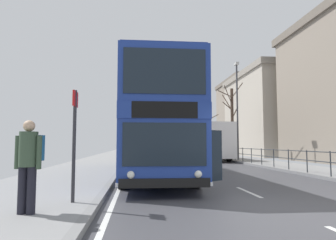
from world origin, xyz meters
The scene contains 11 objects.
ground centered at (-0.72, 0.00, 0.04)m, with size 15.80×140.00×0.20m.
double_decker_bus_main centered at (-2.59, 7.19, 2.25)m, with size 3.22×11.61×4.29m.
background_bus_far_lane centered at (2.87, 20.52, 1.73)m, with size 2.79×9.27×3.17m.
pedestrian_railing_far_kerb centered at (4.45, 11.18, 0.83)m, with size 0.05×29.11×1.03m.
pedestrian_companion centered at (-5.44, -0.29, 1.18)m, with size 0.55×0.57×1.78m.
bus_stop_sign_near centered at (-4.81, 0.75, 1.72)m, with size 0.08×0.44×2.57m.
street_lamp_far_side centered at (4.99, 18.06, 4.88)m, with size 0.28×0.60×8.25m.
bare_tree_far_00 centered at (6.45, 35.59, 2.94)m, with size 2.43×2.32×5.69m.
bare_tree_far_01 centered at (5.53, 21.24, 3.73)m, with size 1.63×3.49×6.80m.
background_building_01 centered at (17.57, 47.08, 6.65)m, with size 10.13×13.80×13.24m.
background_building_02 centered at (14.51, 29.68, 5.25)m, with size 10.72×14.05×10.44m.
Camera 1 is at (-3.35, -6.32, 1.46)m, focal length 31.99 mm.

